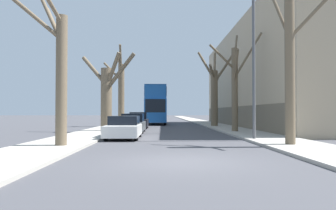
% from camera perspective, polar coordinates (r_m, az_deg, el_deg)
% --- Properties ---
extents(ground_plane, '(300.00, 300.00, 0.00)m').
position_cam_1_polar(ground_plane, '(10.09, 2.34, -9.84)').
color(ground_plane, '#424247').
extents(sidewalk_left, '(3.00, 120.00, 0.12)m').
position_cam_1_polar(sidewalk_left, '(60.17, -5.57, -2.64)').
color(sidewalk_left, '#A39E93').
rests_on(sidewalk_left, ground).
extents(sidewalk_right, '(3.00, 120.00, 0.12)m').
position_cam_1_polar(sidewalk_right, '(60.27, 4.56, -2.64)').
color(sidewalk_right, '#A39E93').
rests_on(sidewalk_right, ground).
extents(building_facade_right, '(10.08, 33.21, 10.32)m').
position_cam_1_polar(building_facade_right, '(36.72, 18.73, 4.50)').
color(building_facade_right, tan).
rests_on(building_facade_right, ground).
extents(street_tree_left_0, '(2.65, 4.96, 6.82)m').
position_cam_1_polar(street_tree_left_0, '(14.68, -18.61, 6.31)').
color(street_tree_left_0, brown).
rests_on(street_tree_left_0, ground).
extents(street_tree_left_1, '(4.38, 2.00, 5.95)m').
position_cam_1_polar(street_tree_left_1, '(25.10, -10.59, 1.79)').
color(street_tree_left_1, brown).
rests_on(street_tree_left_1, ground).
extents(street_tree_left_2, '(2.40, 2.57, 8.43)m').
position_cam_1_polar(street_tree_left_2, '(34.73, -8.23, 2.36)').
color(street_tree_left_2, brown).
rests_on(street_tree_left_2, ground).
extents(street_tree_right_0, '(2.78, 2.56, 7.61)m').
position_cam_1_polar(street_tree_right_0, '(15.37, 20.56, 7.53)').
color(street_tree_right_0, brown).
rests_on(street_tree_right_0, ground).
extents(street_tree_right_1, '(3.92, 4.86, 7.74)m').
position_cam_1_polar(street_tree_right_1, '(24.66, 11.59, 3.70)').
color(street_tree_right_1, brown).
rests_on(street_tree_right_1, ground).
extents(street_tree_right_2, '(3.67, 3.48, 7.94)m').
position_cam_1_polar(street_tree_right_2, '(33.72, 8.10, 2.30)').
color(street_tree_right_2, brown).
rests_on(street_tree_right_2, ground).
extents(double_decker_bus, '(2.52, 10.65, 4.63)m').
position_cam_1_polar(double_decker_bus, '(41.23, -2.07, 0.28)').
color(double_decker_bus, '#19519E').
rests_on(double_decker_bus, ground).
extents(parked_car_0, '(1.81, 4.44, 1.29)m').
position_cam_1_polar(parked_car_0, '(18.91, -7.65, -3.93)').
color(parked_car_0, silver).
rests_on(parked_car_0, ground).
extents(parked_car_1, '(1.72, 4.23, 1.41)m').
position_cam_1_polar(parked_car_1, '(24.50, -6.14, -3.23)').
color(parked_car_1, '#4C5156').
rests_on(parked_car_1, ground).
extents(parked_car_2, '(1.71, 4.03, 1.51)m').
position_cam_1_polar(parked_car_2, '(30.40, -5.15, -2.77)').
color(parked_car_2, black).
rests_on(parked_car_2, ground).
extents(lamp_post, '(1.40, 0.20, 8.76)m').
position_cam_1_polar(lamp_post, '(18.09, 14.41, 9.42)').
color(lamp_post, '#4C4F54').
rests_on(lamp_post, ground).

